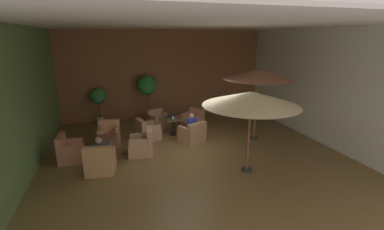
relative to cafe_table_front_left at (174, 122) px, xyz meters
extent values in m
cube|color=brown|center=(0.23, -2.34, -0.54)|extent=(9.83, 10.15, 0.02)
cube|color=brown|center=(0.23, 2.69, 1.55)|extent=(9.83, 0.08, 4.15)
cube|color=#577944|center=(-4.64, -2.34, 1.55)|extent=(0.08, 10.15, 4.15)
cube|color=silver|center=(5.11, -2.34, 1.55)|extent=(0.08, 10.15, 4.15)
cube|color=silver|center=(0.23, -2.34, 3.65)|extent=(9.83, 10.15, 0.06)
cylinder|color=black|center=(0.00, 0.00, -0.52)|extent=(0.37, 0.37, 0.02)
cylinder|color=black|center=(0.00, 0.00, -0.21)|extent=(0.07, 0.07, 0.64)
cube|color=brown|center=(0.00, 0.00, 0.13)|extent=(0.76, 0.76, 0.03)
cube|color=#BD7561|center=(0.95, 0.53, -0.30)|extent=(1.00, 1.03, 0.46)
cube|color=#BD7561|center=(1.19, 0.67, 0.12)|extent=(0.52, 0.76, 0.38)
cube|color=#BD7561|center=(1.07, 0.23, 0.03)|extent=(0.54, 0.38, 0.20)
cube|color=#BD7561|center=(0.75, 0.80, 0.03)|extent=(0.54, 0.38, 0.20)
cube|color=tan|center=(-0.45, 0.99, -0.32)|extent=(1.00, 1.02, 0.41)
cube|color=tan|center=(-0.57, 1.27, 0.07)|extent=(0.75, 0.46, 0.37)
cube|color=tan|center=(-0.14, 1.08, -0.01)|extent=(0.36, 0.60, 0.21)
cube|color=tan|center=(-0.71, 0.82, -0.01)|extent=(0.36, 0.60, 0.21)
cube|color=tan|center=(-1.05, -0.27, -0.32)|extent=(0.94, 0.90, 0.42)
cube|color=tan|center=(-1.35, -0.34, 0.10)|extent=(0.35, 0.75, 0.41)
cube|color=tan|center=(-1.08, 0.03, 0.00)|extent=(0.63, 0.29, 0.21)
cube|color=tan|center=(-0.94, -0.54, 0.00)|extent=(0.63, 0.29, 0.21)
cube|color=tan|center=(0.47, -0.98, -0.31)|extent=(1.08, 1.06, 0.43)
cube|color=tan|center=(0.61, -1.25, 0.09)|extent=(0.81, 0.51, 0.37)
cube|color=tan|center=(0.15, -1.09, 0.00)|extent=(0.40, 0.62, 0.20)
cube|color=tan|center=(0.76, -0.79, 0.00)|extent=(0.40, 0.62, 0.20)
cylinder|color=black|center=(-2.59, -1.50, -0.52)|extent=(0.33, 0.33, 0.02)
cylinder|color=black|center=(-2.59, -1.50, -0.21)|extent=(0.07, 0.07, 0.64)
cube|color=brown|center=(-2.59, -1.50, 0.13)|extent=(0.70, 0.70, 0.03)
cube|color=tan|center=(-1.51, -1.64, -0.31)|extent=(0.88, 0.82, 0.44)
cube|color=tan|center=(-1.20, -1.68, 0.15)|extent=(0.27, 0.74, 0.46)
cube|color=tan|center=(-1.59, -1.92, 0.02)|extent=(0.63, 0.22, 0.20)
cube|color=tan|center=(-1.51, -1.34, 0.02)|extent=(0.63, 0.22, 0.20)
cube|color=tan|center=(-2.51, -0.41, -0.31)|extent=(0.81, 0.82, 0.44)
cube|color=tan|center=(-2.49, -0.11, 0.13)|extent=(0.76, 0.22, 0.43)
cube|color=tan|center=(-2.20, -0.47, 0.03)|extent=(0.18, 0.60, 0.24)
cube|color=tan|center=(-2.82, -0.43, 0.03)|extent=(0.18, 0.60, 0.24)
cube|color=#BA755B|center=(-3.68, -1.46, -0.31)|extent=(0.74, 0.84, 0.43)
cube|color=#BA755B|center=(-3.96, -1.45, 0.12)|extent=(0.18, 0.82, 0.45)
cube|color=#BA755B|center=(-3.63, -1.12, -0.01)|extent=(0.56, 0.16, 0.19)
cube|color=#BA755B|center=(-3.66, -1.80, -0.01)|extent=(0.56, 0.16, 0.19)
cube|color=tan|center=(-2.76, -2.58, -0.30)|extent=(0.89, 0.83, 0.45)
cube|color=tan|center=(-2.81, -2.85, 0.15)|extent=(0.80, 0.28, 0.46)
cube|color=tan|center=(-3.07, -2.49, 0.04)|extent=(0.24, 0.57, 0.23)
cube|color=tan|center=(-2.44, -2.59, 0.04)|extent=(0.24, 0.57, 0.23)
cylinder|color=#2D2D2D|center=(1.36, -3.72, -0.49)|extent=(0.32, 0.32, 0.08)
cylinder|color=brown|center=(1.36, -3.72, 0.64)|extent=(0.06, 0.06, 2.34)
cone|color=beige|center=(1.36, -3.72, 1.67)|extent=(2.70, 2.70, 0.39)
cylinder|color=#2D2D2D|center=(2.85, -1.45, -0.49)|extent=(0.32, 0.32, 0.08)
cylinder|color=brown|center=(2.85, -1.45, 0.80)|extent=(0.06, 0.06, 2.66)
cone|color=#A36950|center=(2.85, -1.45, 2.00)|extent=(2.53, 2.53, 0.37)
cylinder|color=silver|center=(-2.91, 2.28, -0.38)|extent=(0.35, 0.35, 0.30)
cylinder|color=brown|center=(-2.91, 2.28, 0.13)|extent=(0.06, 0.06, 0.70)
sphere|color=#2F6B36|center=(-2.91, 2.28, 0.78)|extent=(0.71, 0.71, 0.71)
cylinder|color=#A36B4C|center=(-0.76, 2.03, -0.32)|extent=(0.46, 0.46, 0.43)
cylinder|color=brown|center=(-0.76, 2.03, 0.36)|extent=(0.06, 0.06, 0.92)
sphere|color=#27702E|center=(-0.76, 2.03, 1.20)|extent=(0.90, 0.90, 0.90)
cube|color=#373F46|center=(-2.76, -2.58, 0.15)|extent=(0.42, 0.28, 0.46)
sphere|color=#7F6548|center=(-2.76, -2.58, 0.47)|extent=(0.19, 0.19, 0.19)
cube|color=#313D95|center=(0.47, -0.98, 0.15)|extent=(0.42, 0.35, 0.49)
sphere|color=#AE7860|center=(0.47, -0.98, 0.48)|extent=(0.19, 0.19, 0.19)
cylinder|color=white|center=(-0.04, -0.10, 0.20)|extent=(0.08, 0.08, 0.11)
cube|color=#9EA0A5|center=(-0.08, 0.06, 0.15)|extent=(0.36, 0.31, 0.01)
cube|color=black|center=(-0.11, -0.04, 0.25)|extent=(0.30, 0.11, 0.19)
camera|label=1|loc=(-2.25, -10.22, 3.28)|focal=25.35mm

